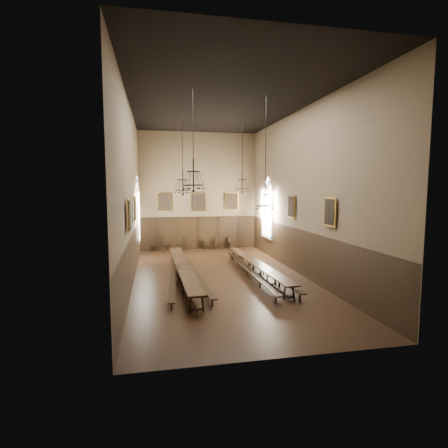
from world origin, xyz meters
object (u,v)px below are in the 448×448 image
object	(u,v)px
bench_left_outer	(173,276)
chandelier_front_right	(265,198)
chair_0	(153,248)
chandelier_front_left	(193,179)
bench_right_outer	(263,270)
chair_6	(231,245)
table_right	(257,269)
chair_1	(167,247)
bench_right_inner	(248,271)
chandelier_back_right	(242,184)
chair_5	(218,245)
chandelier_back_left	(183,185)
bench_left_inner	(194,274)
chair_2	(179,247)
chair_4	(206,246)
table_left	(183,273)

from	to	relation	value
bench_left_outer	chandelier_front_right	world-z (taller)	chandelier_front_right
chair_0	chandelier_front_left	world-z (taller)	chandelier_front_left
bench_right_outer	chair_6	bearing A→B (deg)	89.55
table_right	chair_1	size ratio (longest dim) A/B	9.21
bench_left_outer	bench_right_inner	xyz separation A→B (m)	(4.04, 0.25, 0.02)
chandelier_back_right	chair_5	bearing A→B (deg)	92.85
bench_left_outer	bench_right_outer	bearing A→B (deg)	4.05
chandelier_back_left	chandelier_front_left	distance (m)	4.61
bench_right_outer	chair_0	distance (m)	10.33
bench_left_inner	chair_0	xyz separation A→B (m)	(-2.14, 8.52, 0.01)
table_right	bench_right_inner	xyz separation A→B (m)	(-0.52, -0.03, -0.08)
chair_2	chair_6	size ratio (longest dim) A/B	0.99
chandelier_front_right	bench_right_outer	bearing A→B (deg)	72.86
chair_0	chair_4	size ratio (longest dim) A/B	0.96
chair_4	chandelier_front_left	size ratio (longest dim) A/B	0.22
chair_1	chair_6	size ratio (longest dim) A/B	1.02
chair_0	chair_6	xyz separation A→B (m)	(6.07, 0.01, 0.02)
chair_6	chair_4	bearing A→B (deg)	169.60
table_left	chandelier_back_left	xyz separation A→B (m)	(0.22, 2.29, 4.52)
table_left	chandelier_back_left	world-z (taller)	chandelier_back_left
bench_left_inner	chandelier_front_right	bearing A→B (deg)	-35.55
bench_left_inner	chandelier_front_right	xyz separation A→B (m)	(3.13, -2.24, 4.02)
chair_6	chandelier_back_left	bearing A→B (deg)	-134.91
table_left	chandelier_front_left	distance (m)	5.30
bench_left_inner	chair_4	size ratio (longest dim) A/B	9.96
bench_left_inner	chair_6	xyz separation A→B (m)	(3.92, 8.53, 0.03)
chair_6	chair_5	bearing A→B (deg)	172.41
bench_left_outer	chair_2	distance (m)	8.78
chair_2	chair_4	bearing A→B (deg)	14.72
bench_left_outer	chair_6	size ratio (longest dim) A/B	9.29
bench_right_outer	chair_0	world-z (taller)	chair_0
chair_5	bench_right_inner	bearing A→B (deg)	-76.70
chandelier_back_left	chandelier_front_left	xyz separation A→B (m)	(0.10, -4.61, 0.24)
bench_left_outer	chandelier_back_left	world-z (taller)	chandelier_back_left
table_left	bench_right_outer	xyz separation A→B (m)	(4.43, 0.31, -0.12)
chandelier_back_right	table_left	bearing A→B (deg)	-147.23
chair_2	chair_4	size ratio (longest dim) A/B	1.03
table_left	chair_4	distance (m)	9.06
chair_0	chair_4	xyz separation A→B (m)	(4.08, -0.03, 0.01)
bench_left_outer	chair_0	bearing A→B (deg)	96.79
table_right	chair_1	xyz separation A→B (m)	(-4.55, 8.54, -0.06)
table_right	bench_left_inner	bearing A→B (deg)	-179.39
bench_right_outer	chair_4	bearing A→B (deg)	102.92
chair_5	chandelier_front_right	size ratio (longest dim) A/B	0.20
bench_left_outer	chandelier_back_right	distance (m)	6.83
chandelier_front_left	chandelier_front_right	distance (m)	3.51
bench_left_outer	chandelier_back_left	distance (m)	5.27
table_right	chandelier_back_right	world-z (taller)	chandelier_back_right
chair_4	chair_5	distance (m)	0.91
chair_2	table_right	bearing A→B (deg)	-51.98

